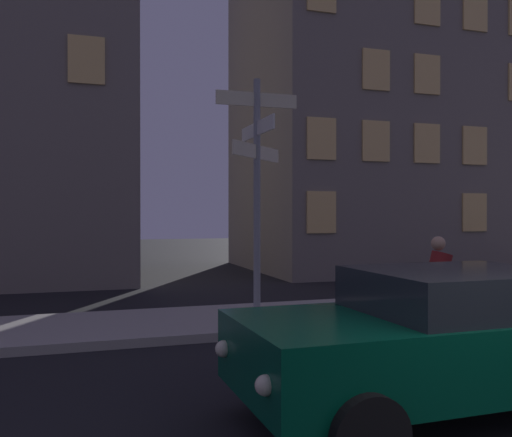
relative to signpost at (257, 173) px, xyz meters
name	(u,v)px	position (x,y,z in m)	size (l,w,h in m)	color
sidewalk_kerb	(270,318)	(0.37, 0.40, -2.59)	(40.00, 2.52, 0.14)	#9E9991
signpost	(257,173)	(0.00, 0.00, 0.00)	(1.45, 1.72, 4.13)	gray
car_near_right	(445,337)	(0.42, -4.55, -1.90)	(4.12, 1.99, 1.42)	#05472D
cyclist	(441,292)	(2.41, -1.80, -1.91)	(1.82, 0.37, 1.61)	black
building_right_block	(370,53)	(7.23, 8.87, 5.15)	(8.81, 6.93, 15.63)	slate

